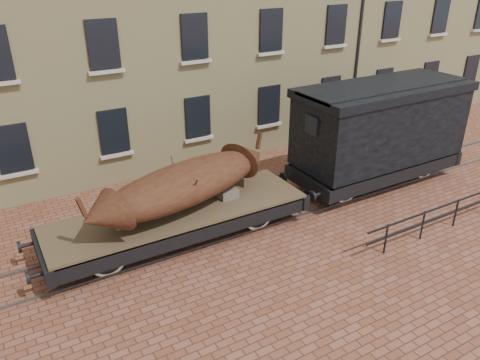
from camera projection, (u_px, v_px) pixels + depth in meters
ground at (236, 223)px, 15.84m from camera, size 90.00×90.00×0.00m
rail_track at (236, 222)px, 15.83m from camera, size 30.00×1.52×0.06m
flatcar_wagon at (179, 216)px, 14.54m from camera, size 9.15×2.48×1.38m
iron_boat at (185, 184)px, 14.20m from camera, size 6.82×3.40×1.63m
goods_van at (381, 123)px, 17.61m from camera, size 7.67×2.80×3.97m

